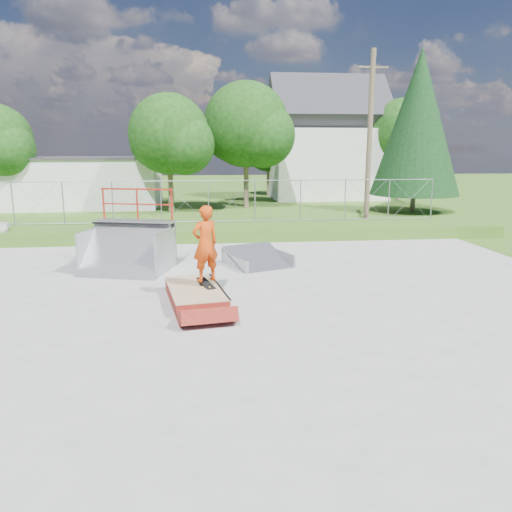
{
  "coord_description": "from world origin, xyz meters",
  "views": [
    {
      "loc": [
        -0.36,
        -10.92,
        3.6
      ],
      "look_at": [
        0.94,
        0.64,
        1.1
      ],
      "focal_mm": 35.0,
      "sensor_mm": 36.0,
      "label": 1
    }
  ],
  "objects_px": {
    "flat_bank_ramp": "(258,258)",
    "quarter_pipe": "(125,232)",
    "grind_box": "(195,295)",
    "skater": "(205,247)"
  },
  "relations": [
    {
      "from": "grind_box",
      "to": "flat_bank_ramp",
      "type": "bearing_deg",
      "value": 52.42
    },
    {
      "from": "grind_box",
      "to": "flat_bank_ramp",
      "type": "distance_m",
      "value": 4.08
    },
    {
      "from": "flat_bank_ramp",
      "to": "quarter_pipe",
      "type": "bearing_deg",
      "value": 162.67
    },
    {
      "from": "grind_box",
      "to": "skater",
      "type": "xyz_separation_m",
      "value": [
        0.27,
        0.16,
        1.14
      ]
    },
    {
      "from": "quarter_pipe",
      "to": "flat_bank_ramp",
      "type": "relative_size",
      "value": 1.33
    },
    {
      "from": "grind_box",
      "to": "skater",
      "type": "relative_size",
      "value": 1.44
    },
    {
      "from": "grind_box",
      "to": "flat_bank_ramp",
      "type": "xyz_separation_m",
      "value": [
        1.94,
        3.59,
        0.08
      ]
    },
    {
      "from": "grind_box",
      "to": "skater",
      "type": "height_order",
      "value": "skater"
    },
    {
      "from": "quarter_pipe",
      "to": "flat_bank_ramp",
      "type": "height_order",
      "value": "quarter_pipe"
    },
    {
      "from": "grind_box",
      "to": "flat_bank_ramp",
      "type": "height_order",
      "value": "flat_bank_ramp"
    }
  ]
}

